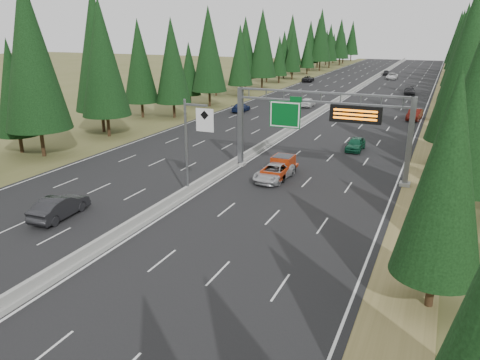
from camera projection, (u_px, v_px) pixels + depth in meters
name	position (u px, v px, depth m)	size (l,w,h in m)	color
road	(337.00, 103.00, 86.60)	(32.00, 260.00, 0.08)	black
shoulder_right	(440.00, 109.00, 79.77)	(3.60, 260.00, 0.06)	olive
shoulder_left	(248.00, 97.00, 93.44)	(3.60, 260.00, 0.06)	brown
median_barrier	(337.00, 101.00, 86.49)	(0.70, 260.00, 0.85)	gray
sign_gantry	(326.00, 121.00, 42.34)	(16.75, 0.98, 7.80)	slate
hov_sign_pole	(192.00, 142.00, 37.09)	(2.80, 0.50, 8.00)	slate
tree_row_right	(480.00, 56.00, 67.66)	(11.69, 244.65, 18.83)	black
tree_row_left	(208.00, 51.00, 83.84)	(12.28, 242.64, 18.93)	black
silver_minivan	(274.00, 172.00, 42.59)	(2.43, 5.27, 1.47)	#AEB0B3
red_pickup	(282.00, 165.00, 43.91)	(1.94, 5.45, 1.77)	black
car_ahead_green	(355.00, 144.00, 52.80)	(1.73, 4.31, 1.47)	#124F33
car_ahead_dkred	(415.00, 114.00, 70.17)	(1.73, 4.97, 1.64)	#4E100B
car_ahead_dkgrey	(410.00, 91.00, 96.62)	(2.13, 5.24, 1.52)	black
car_ahead_white	(392.00, 76.00, 124.85)	(2.69, 5.84, 1.62)	silver
car_ahead_far	(386.00, 73.00, 135.37)	(1.69, 4.20, 1.43)	black
car_onc_near	(59.00, 207.00, 34.16)	(1.75, 5.01, 1.65)	black
car_onc_blue	(241.00, 107.00, 77.05)	(1.94, 4.77, 1.38)	navy
car_onc_white	(308.00, 102.00, 81.86)	(1.90, 4.71, 1.61)	white
car_onc_far	(308.00, 79.00, 119.29)	(2.48, 5.38, 1.49)	black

